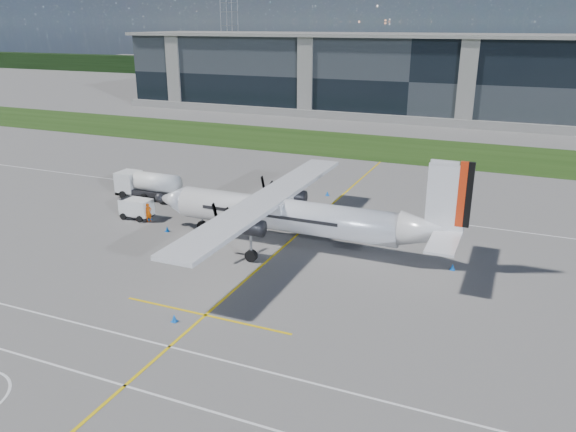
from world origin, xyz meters
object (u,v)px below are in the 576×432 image
at_px(fuel_tanker_truck, 145,185).
at_px(ground_crew_person, 148,211).
at_px(pylon_west, 230,30).
at_px(turboprop_aircraft, 296,198).
at_px(safety_cone_fwd, 149,217).
at_px(safety_cone_nose_port, 167,229).
at_px(safety_cone_stbdwing, 327,193).
at_px(safety_cone_portwing, 174,318).
at_px(safety_cone_tail, 453,267).
at_px(baggage_tug, 137,209).

bearing_deg(fuel_tanker_truck, ground_crew_person, -50.97).
xyz_separation_m(pylon_west, turboprop_aircraft, (83.89, -142.90, -10.78)).
bearing_deg(safety_cone_fwd, ground_crew_person, -55.50).
bearing_deg(safety_cone_nose_port, safety_cone_fwd, 150.00).
distance_m(turboprop_aircraft, fuel_tanker_truck, 21.00).
bearing_deg(turboprop_aircraft, safety_cone_stbdwing, 99.05).
xyz_separation_m(safety_cone_fwd, safety_cone_portwing, (13.00, -15.17, 0.00)).
relative_size(pylon_west, safety_cone_fwd, 60.00).
height_order(pylon_west, safety_cone_nose_port, pylon_west).
bearing_deg(ground_crew_person, safety_cone_tail, -64.90).
distance_m(pylon_west, safety_cone_fwd, 158.66).
bearing_deg(fuel_tanker_truck, safety_cone_portwing, -49.74).
bearing_deg(safety_cone_stbdwing, pylon_west, 122.45).
xyz_separation_m(ground_crew_person, safety_cone_tail, (27.71, -0.04, -0.76)).
relative_size(fuel_tanker_truck, baggage_tug, 2.44).
xyz_separation_m(safety_cone_stbdwing, safety_cone_tail, (15.03, -14.40, 0.00)).
distance_m(safety_cone_fwd, safety_cone_stbdwing, 19.06).
bearing_deg(safety_cone_portwing, fuel_tanker_truck, 130.26).
xyz_separation_m(safety_cone_portwing, safety_cone_tail, (14.95, 14.77, 0.00)).
xyz_separation_m(pylon_west, safety_cone_nose_port, (71.99, -144.22, -14.75)).
xyz_separation_m(turboprop_aircraft, safety_cone_nose_port, (-11.90, -1.32, -3.97)).
height_order(ground_crew_person, safety_cone_fwd, ground_crew_person).
bearing_deg(baggage_tug, turboprop_aircraft, -2.01).
xyz_separation_m(fuel_tanker_truck, safety_cone_fwd, (4.60, -5.62, -1.19)).
relative_size(turboprop_aircraft, safety_cone_stbdwing, 56.31).
xyz_separation_m(turboprop_aircraft, baggage_tug, (-16.61, 0.58, -3.28)).
height_order(turboprop_aircraft, safety_cone_tail, turboprop_aircraft).
bearing_deg(safety_cone_stbdwing, safety_cone_tail, -43.79).
distance_m(safety_cone_nose_port, safety_cone_stbdwing, 18.60).
bearing_deg(safety_cone_portwing, safety_cone_fwd, 130.60).
relative_size(safety_cone_stbdwing, safety_cone_portwing, 1.00).
height_order(safety_cone_nose_port, safety_cone_portwing, same).
distance_m(turboprop_aircraft, safety_cone_nose_port, 12.62).
bearing_deg(safety_cone_tail, safety_cone_portwing, -135.36).
xyz_separation_m(safety_cone_stbdwing, safety_cone_portwing, (0.07, -29.17, 0.00)).
bearing_deg(safety_cone_tail, baggage_tug, 179.28).
distance_m(safety_cone_fwd, safety_cone_nose_port, 3.87).
bearing_deg(safety_cone_fwd, turboprop_aircraft, -2.31).
xyz_separation_m(turboprop_aircraft, safety_cone_fwd, (-15.26, 0.61, -3.97)).
bearing_deg(fuel_tanker_truck, baggage_tug, -60.11).
bearing_deg(pylon_west, safety_cone_nose_port, -63.47).
relative_size(fuel_tanker_truck, safety_cone_fwd, 15.32).
bearing_deg(safety_cone_nose_port, baggage_tug, 157.95).
bearing_deg(safety_cone_fwd, safety_cone_stbdwing, 47.28).
distance_m(safety_cone_portwing, safety_cone_tail, 21.02).
relative_size(pylon_west, safety_cone_stbdwing, 60.00).
xyz_separation_m(baggage_tug, ground_crew_person, (1.60, -0.33, 0.07)).
height_order(turboprop_aircraft, safety_cone_fwd, turboprop_aircraft).
bearing_deg(safety_cone_fwd, safety_cone_nose_port, -30.00).
bearing_deg(baggage_tug, fuel_tanker_truck, 119.89).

